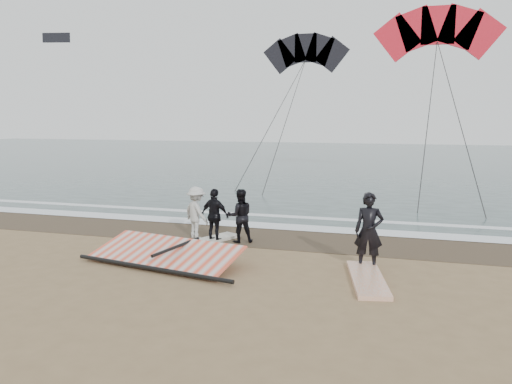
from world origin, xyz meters
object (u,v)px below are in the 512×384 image
board_cream (207,241)px  sail_rig (166,254)px  board_white (367,279)px  man_main (369,231)px

board_cream → sail_rig: bearing=-71.1°
board_white → man_main: bearing=82.2°
board_white → sail_rig: size_ratio=0.56×
sail_rig → board_cream: bearing=82.3°
sail_rig → board_white: bearing=-1.7°
board_white → board_cream: (-4.70, 2.25, -0.00)m
board_white → sail_rig: 4.99m
man_main → sail_rig: man_main is taller
man_main → board_cream: man_main is taller
man_main → sail_rig: (-4.93, -0.80, -0.73)m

